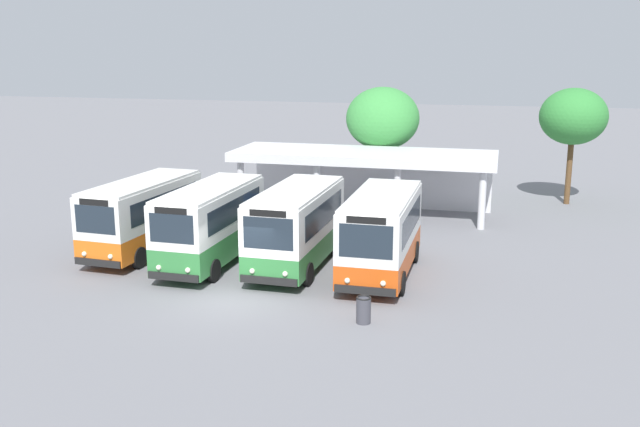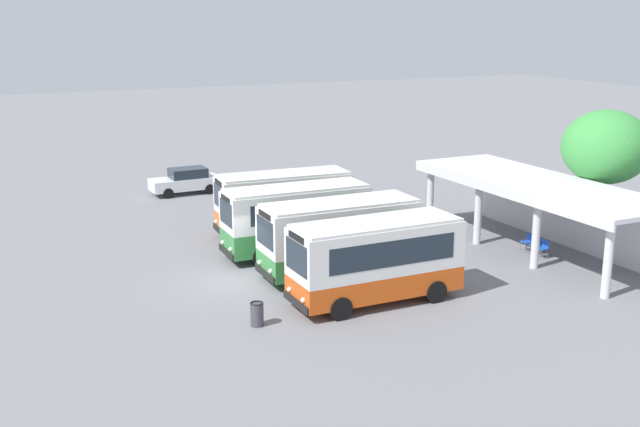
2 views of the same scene
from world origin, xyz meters
name	(u,v)px [view 2 (image 2 of 2)]	position (x,y,z in m)	size (l,w,h in m)	color
ground_plane	(236,281)	(0.00, 0.00, 0.00)	(180.00, 180.00, 0.00)	slate
city_bus_nearest_orange	(284,200)	(-5.96, 4.73, 1.76)	(2.64, 7.02, 3.19)	black
city_bus_second_in_row	(296,217)	(-2.42, 3.87, 1.80)	(2.40, 6.98, 3.26)	black
city_bus_middle_cream	(340,235)	(1.11, 4.34, 1.80)	(2.52, 6.99, 3.27)	black
city_bus_fourth_amber	(376,258)	(4.64, 4.11, 1.81)	(2.43, 6.87, 3.28)	black
parked_car_flank	(186,181)	(-17.24, 2.80, 0.83)	(1.91, 4.35, 1.62)	black
terminal_canopy	(546,197)	(1.92, 14.94, 2.56)	(13.90, 4.68, 3.40)	silver
waiting_chair_end_by_column	(528,240)	(1.86, 14.06, 0.52)	(0.44, 0.44, 0.86)	slate
waiting_chair_second_from_end	(536,244)	(2.45, 14.07, 0.52)	(0.44, 0.44, 0.86)	slate
waiting_chair_middle_seat	(544,247)	(3.04, 13.98, 0.52)	(0.44, 0.44, 0.86)	slate
roadside_tree_behind_canopy	(606,147)	(2.30, 18.08, 4.79)	(4.21, 4.21, 6.60)	brown
litter_bin_apron	(257,314)	(4.92, -0.95, 0.46)	(0.49, 0.49, 0.90)	#3F3F47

